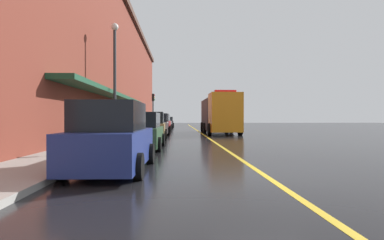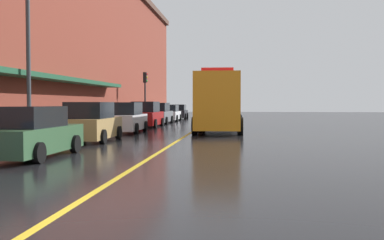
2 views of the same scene
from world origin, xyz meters
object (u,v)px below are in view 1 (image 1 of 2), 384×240
parked_car_7 (167,122)px  parked_car_4 (161,123)px  parked_car_0 (112,139)px  parking_meter_1 (153,121)px  parked_car_2 (151,127)px  parking_meter_0 (93,129)px  parked_car_3 (158,125)px  street_lamp_left (115,68)px  parked_car_1 (142,132)px  traffic_light_near (153,104)px  parked_car_5 (163,123)px  parked_car_6 (166,123)px  utility_truck (219,114)px

parked_car_7 → parked_car_4: bearing=177.9°
parked_car_0 → parking_meter_1: 31.30m
parked_car_2 → parking_meter_0: bearing=170.3°
parking_meter_1 → parked_car_3: bearing=-83.5°
parking_meter_1 → street_lamp_left: 21.36m
parked_car_1 → parking_meter_0: 3.37m
parked_car_0 → street_lamp_left: 10.95m
parked_car_7 → traffic_light_near: bearing=170.8°
street_lamp_left → parked_car_7: bearing=86.2°
parked_car_5 → parked_car_6: 5.50m
parked_car_5 → utility_truck: size_ratio=0.46×
parked_car_1 → utility_truck: utility_truck is taller
parking_meter_1 → parked_car_6: bearing=71.5°
parked_car_6 → traffic_light_near: 5.61m
parked_car_1 → street_lamp_left: 5.81m
parked_car_4 → parked_car_0: bearing=-178.8°
parked_car_3 → parked_car_4: bearing=-0.6°
parked_car_4 → parking_meter_0: (-1.39, -21.57, 0.19)m
parked_car_3 → parked_car_4: (-0.07, 6.10, 0.02)m
parked_car_4 → parking_meter_1: bearing=13.2°
parking_meter_0 → parking_meter_1: size_ratio=1.00×
parked_car_0 → parked_car_2: (-0.01, 12.35, -0.02)m
parked_car_5 → street_lamp_left: size_ratio=0.63×
parked_car_3 → parking_meter_1: 12.79m
parked_car_4 → street_lamp_left: bearing=173.4°
parked_car_6 → parked_car_3: bearing=179.4°
parked_car_7 → parked_car_2: bearing=178.0°
parking_meter_0 → street_lamp_left: 7.85m
parked_car_1 → parking_meter_0: bearing=154.7°
parked_car_0 → street_lamp_left: size_ratio=0.61×
parked_car_1 → parking_meter_1: 25.20m
parked_car_3 → utility_truck: size_ratio=0.48×
parked_car_7 → traffic_light_near: (-1.40, -10.73, 2.40)m
utility_truck → street_lamp_left: 12.92m
utility_truck → street_lamp_left: (-7.60, -10.12, 2.62)m
parking_meter_0 → parked_car_6: bearing=87.5°
parked_car_3 → utility_truck: (5.54, 1.73, 0.93)m
parking_meter_0 → street_lamp_left: bearing=94.8°
parked_car_2 → traffic_light_near: (-1.29, 18.25, 2.30)m
parked_car_0 → parked_car_3: size_ratio=0.94×
parked_car_5 → parking_meter_0: parked_car_5 is taller
parked_car_0 → street_lamp_left: street_lamp_left is taller
parked_car_7 → parked_car_1: bearing=178.2°
parked_car_2 → parked_car_4: 12.31m
parked_car_1 → parked_car_2: size_ratio=1.04×
parked_car_1 → parking_meter_1: size_ratio=3.52×
utility_truck → parking_meter_0: utility_truck is taller
parked_car_4 → parked_car_2: bearing=-178.9°
parked_car_5 → parked_car_7: parked_car_5 is taller
parked_car_0 → parked_car_2: 12.35m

